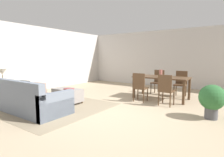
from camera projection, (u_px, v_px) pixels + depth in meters
The scene contains 16 objects.
ground_plane at pixel (113, 113), 4.66m from camera, with size 10.80×10.80×0.00m, color tan.
wall_back at pixel (173, 59), 8.59m from camera, with size 9.00×0.12×2.70m, color beige.
wall_left at pixel (28, 59), 7.44m from camera, with size 0.12×11.00×2.70m, color beige.
area_rug at pixel (52, 106), 5.30m from camera, with size 3.00×2.80×0.01m, color gray.
couch at pixel (30, 101), 4.77m from camera, with size 2.13×0.99×0.86m.
ottoman_table at pixel (68, 95), 5.72m from camera, with size 0.95×0.50×0.44m.
side_table at pixel (3, 90), 5.50m from camera, with size 0.40×0.40×0.55m.
table_lamp at pixel (2, 73), 5.44m from camera, with size 0.26×0.26×0.53m.
dining_table at pixel (161, 79), 6.20m from camera, with size 1.79×0.89×0.76m.
dining_chair_near_left at pixel (140, 86), 5.80m from camera, with size 0.42×0.42×0.92m.
dining_chair_near_right at pixel (166, 88), 5.30m from camera, with size 0.41×0.41×0.92m.
dining_chair_far_left at pixel (158, 80), 7.10m from camera, with size 0.43×0.43×0.92m.
dining_chair_far_right at pixel (181, 82), 6.60m from camera, with size 0.41×0.41×0.92m.
vase_centerpiece at pixel (161, 73), 6.15m from camera, with size 0.10×0.10×0.24m, color #B26659.
book_on_ottoman at pixel (69, 89), 5.57m from camera, with size 0.26×0.20×0.03m, color maroon.
potted_plant at pixel (212, 99), 4.19m from camera, with size 0.58×0.58×0.80m.
Camera 1 is at (2.55, -3.74, 1.42)m, focal length 29.35 mm.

